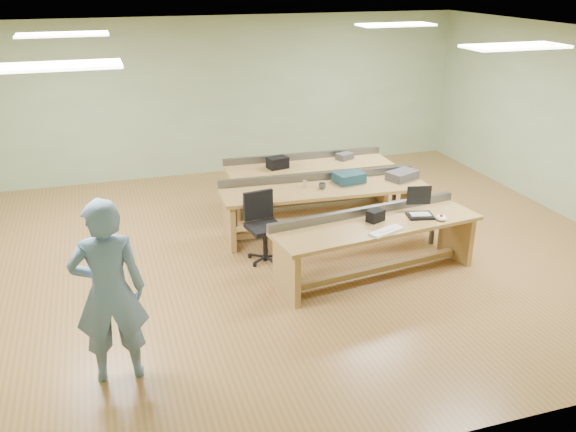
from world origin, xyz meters
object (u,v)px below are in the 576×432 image
Objects in this scene: workbench_front at (376,237)px; parts_bin_teal at (349,178)px; laptop_base at (420,216)px; drinks_can at (305,184)px; camera_bag at (376,216)px; mug at (322,186)px; workbench_mid at (324,198)px; person at (109,292)px; parts_bin_grey at (402,175)px; workbench_back at (308,175)px; task_chair at (264,236)px.

workbench_front is 1.65m from parts_bin_teal.
laptop_base is 1.89m from drinks_can.
camera_bag is 2.00× the size of mug.
workbench_front is 25.15× the size of drinks_can.
laptop_base is 1.62m from parts_bin_teal.
person reaches higher than workbench_mid.
workbench_mid is 6.72× the size of parts_bin_grey.
workbench_mid is 1.50m from camera_bag.
mug is (-0.21, 1.45, 0.24)m from workbench_front.
camera_bag is 1.82m from parts_bin_grey.
workbench_back is 1.22m from drinks_can.
camera_bag is 0.48× the size of parts_bin_grey.
mug is (-0.21, -1.22, 0.24)m from workbench_back.
parts_bin_grey is at bearing 1.47° from workbench_mid.
person is 4.62m from parts_bin_teal.
parts_bin_teal is 0.92× the size of parts_bin_grey.
camera_bag is 0.23× the size of task_chair.
workbench_mid is at bearing 73.69° from camera_bag.
workbench_front and workbench_mid have the same top height.
workbench_front is 0.28m from camera_bag.
parts_bin_teal is 0.86m from parts_bin_grey.
parts_bin_teal is at bearing 12.86° from workbench_mid.
laptop_base is at bearing -77.51° from parts_bin_teal.
camera_bag is (-0.63, 0.05, 0.06)m from laptop_base.
parts_bin_teal is at bearing 57.27° from camera_bag.
parts_bin_teal reaches higher than workbench_front.
workbench_front is 12.80× the size of camera_bag.
drinks_can is at bearing -134.90° from person.
camera_bag is at bearing -80.68° from workbench_mid.
workbench_mid is 0.25m from mug.
workbench_mid is 0.39m from drinks_can.
person is 16.94× the size of mug.
laptop_base is 0.69× the size of parts_bin_grey.
task_chair is at bearing -166.29° from parts_bin_grey.
workbench_front is 3.61m from person.
parts_bin_grey is at bearing 1.76° from mug.
task_chair is (-1.27, 0.90, -0.20)m from workbench_front.
person reaches higher than drinks_can.
drinks_can reaches higher than workbench_front.
parts_bin_grey is at bearing 4.40° from task_chair.
workbench_front is 0.67m from laptop_base.
drinks_can is (-0.45, 1.56, 0.25)m from workbench_front.
drinks_can reaches higher than mug.
camera_bag reaches higher than drinks_can.
laptop_base is (0.64, -2.66, 0.21)m from workbench_back.
workbench_back is at bearing 85.59° from workbench_mid.
drinks_can is at bearing 98.46° from workbench_front.
workbench_front is 0.91× the size of workbench_mid.
workbench_mid is 1.66× the size of person.
task_chair is at bearing -152.79° from mug.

